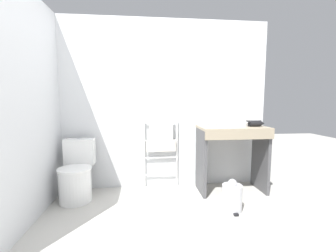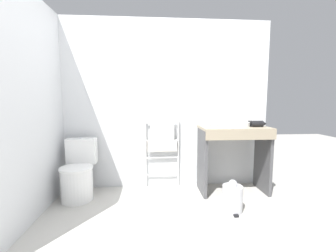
{
  "view_description": "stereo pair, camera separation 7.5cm",
  "coord_description": "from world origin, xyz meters",
  "px_view_note": "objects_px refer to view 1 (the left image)",
  "views": [
    {
      "loc": [
        -0.26,
        -1.77,
        1.24
      ],
      "look_at": [
        0.01,
        0.72,
        0.95
      ],
      "focal_mm": 24.0,
      "sensor_mm": 36.0,
      "label": 1
    },
    {
      "loc": [
        -0.18,
        -1.77,
        1.24
      ],
      "look_at": [
        0.01,
        0.72,
        0.95
      ],
      "focal_mm": 24.0,
      "sensor_mm": 36.0,
      "label": 2
    }
  ],
  "objects_px": {
    "cup_near_wall": "(206,122)",
    "trash_bin": "(232,197)",
    "toilet": "(77,176)",
    "sink_basin": "(234,124)",
    "hair_dryer": "(255,123)",
    "towel_radiator": "(161,141)",
    "cup_near_edge": "(213,122)"
  },
  "relations": [
    {
      "from": "towel_radiator",
      "to": "sink_basin",
      "type": "xyz_separation_m",
      "value": [
        0.98,
        -0.21,
        0.26
      ]
    },
    {
      "from": "towel_radiator",
      "to": "sink_basin",
      "type": "height_order",
      "value": "towel_radiator"
    },
    {
      "from": "cup_near_wall",
      "to": "hair_dryer",
      "type": "distance_m",
      "value": 0.65
    },
    {
      "from": "toilet",
      "to": "sink_basin",
      "type": "height_order",
      "value": "sink_basin"
    },
    {
      "from": "cup_near_edge",
      "to": "towel_radiator",
      "type": "bearing_deg",
      "value": 169.76
    },
    {
      "from": "sink_basin",
      "to": "hair_dryer",
      "type": "xyz_separation_m",
      "value": [
        0.26,
        -0.07,
        0.01
      ]
    },
    {
      "from": "sink_basin",
      "to": "cup_near_edge",
      "type": "xyz_separation_m",
      "value": [
        -0.26,
        0.08,
        0.01
      ]
    },
    {
      "from": "sink_basin",
      "to": "towel_radiator",
      "type": "bearing_deg",
      "value": 167.7
    },
    {
      "from": "hair_dryer",
      "to": "trash_bin",
      "type": "distance_m",
      "value": 1.05
    },
    {
      "from": "cup_near_wall",
      "to": "trash_bin",
      "type": "relative_size",
      "value": 0.27
    },
    {
      "from": "towel_radiator",
      "to": "sink_basin",
      "type": "bearing_deg",
      "value": -12.3
    },
    {
      "from": "hair_dryer",
      "to": "trash_bin",
      "type": "xyz_separation_m",
      "value": [
        -0.49,
        -0.5,
        -0.78
      ]
    },
    {
      "from": "sink_basin",
      "to": "toilet",
      "type": "bearing_deg",
      "value": -177.95
    },
    {
      "from": "towel_radiator",
      "to": "cup_near_wall",
      "type": "height_order",
      "value": "cup_near_wall"
    },
    {
      "from": "cup_near_wall",
      "to": "toilet",
      "type": "bearing_deg",
      "value": -172.88
    },
    {
      "from": "cup_near_wall",
      "to": "hair_dryer",
      "type": "height_order",
      "value": "cup_near_wall"
    },
    {
      "from": "towel_radiator",
      "to": "hair_dryer",
      "type": "relative_size",
      "value": 4.61
    },
    {
      "from": "cup_near_wall",
      "to": "hair_dryer",
      "type": "xyz_separation_m",
      "value": [
        0.61,
        -0.21,
        -0.01
      ]
    },
    {
      "from": "cup_near_edge",
      "to": "trash_bin",
      "type": "xyz_separation_m",
      "value": [
        0.03,
        -0.65,
        -0.78
      ]
    },
    {
      "from": "hair_dryer",
      "to": "towel_radiator",
      "type": "bearing_deg",
      "value": 167.28
    },
    {
      "from": "cup_near_wall",
      "to": "trash_bin",
      "type": "xyz_separation_m",
      "value": [
        0.12,
        -0.7,
        -0.79
      ]
    },
    {
      "from": "trash_bin",
      "to": "sink_basin",
      "type": "bearing_deg",
      "value": 67.64
    },
    {
      "from": "towel_radiator",
      "to": "trash_bin",
      "type": "height_order",
      "value": "towel_radiator"
    },
    {
      "from": "toilet",
      "to": "hair_dryer",
      "type": "bearing_deg",
      "value": 0.18
    },
    {
      "from": "cup_near_wall",
      "to": "sink_basin",
      "type": "bearing_deg",
      "value": -21.59
    },
    {
      "from": "towel_radiator",
      "to": "cup_near_wall",
      "type": "bearing_deg",
      "value": -6.71
    },
    {
      "from": "cup_near_edge",
      "to": "trash_bin",
      "type": "relative_size",
      "value": 0.25
    },
    {
      "from": "sink_basin",
      "to": "cup_near_wall",
      "type": "relative_size",
      "value": 3.68
    },
    {
      "from": "toilet",
      "to": "trash_bin",
      "type": "xyz_separation_m",
      "value": [
        1.82,
        -0.49,
        -0.14
      ]
    },
    {
      "from": "toilet",
      "to": "hair_dryer",
      "type": "xyz_separation_m",
      "value": [
        2.32,
        0.01,
        0.63
      ]
    },
    {
      "from": "cup_near_edge",
      "to": "trash_bin",
      "type": "height_order",
      "value": "cup_near_edge"
    },
    {
      "from": "cup_near_wall",
      "to": "hair_dryer",
      "type": "relative_size",
      "value": 0.46
    }
  ]
}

